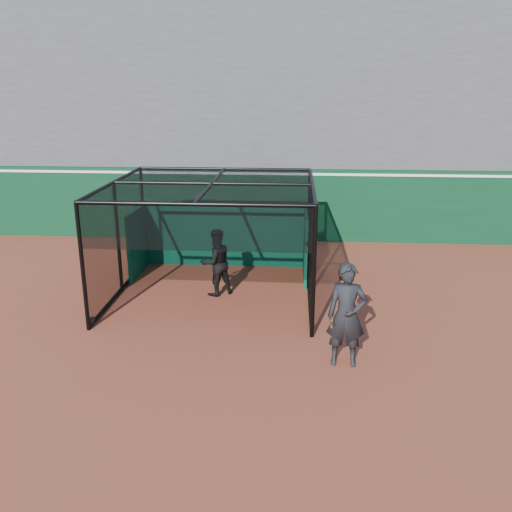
{
  "coord_description": "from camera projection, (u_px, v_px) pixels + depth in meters",
  "views": [
    {
      "loc": [
        1.69,
        -10.06,
        5.23
      ],
      "look_at": [
        0.83,
        2.0,
        1.4
      ],
      "focal_mm": 38.0,
      "sensor_mm": 36.0,
      "label": 1
    }
  ],
  "objects": [
    {
      "name": "ground",
      "position": [
        209.0,
        348.0,
        11.25
      ],
      "size": [
        120.0,
        120.0,
        0.0
      ],
      "primitive_type": "plane",
      "color": "brown",
      "rests_on": "ground"
    },
    {
      "name": "batting_cage",
      "position": [
        213.0,
        240.0,
        13.83
      ],
      "size": [
        5.06,
        4.96,
        2.9
      ],
      "color": "black",
      "rests_on": "ground"
    },
    {
      "name": "outfield_wall",
      "position": [
        245.0,
        203.0,
        18.95
      ],
      "size": [
        50.0,
        0.5,
        2.5
      ],
      "color": "#09361C",
      "rests_on": "ground"
    },
    {
      "name": "on_deck_player",
      "position": [
        346.0,
        315.0,
        10.33
      ],
      "size": [
        0.76,
        0.51,
        2.06
      ],
      "color": "black",
      "rests_on": "ground"
    },
    {
      "name": "batter",
      "position": [
        216.0,
        262.0,
        13.9
      ],
      "size": [
        1.08,
        1.03,
        1.75
      ],
      "primitive_type": "imported",
      "rotation": [
        0.0,
        0.0,
        3.76
      ],
      "color": "black",
      "rests_on": "ground"
    },
    {
      "name": "grandstand",
      "position": [
        253.0,
        105.0,
        21.57
      ],
      "size": [
        50.0,
        7.85,
        8.95
      ],
      "color": "#4C4C4F",
      "rests_on": "ground"
    }
  ]
}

